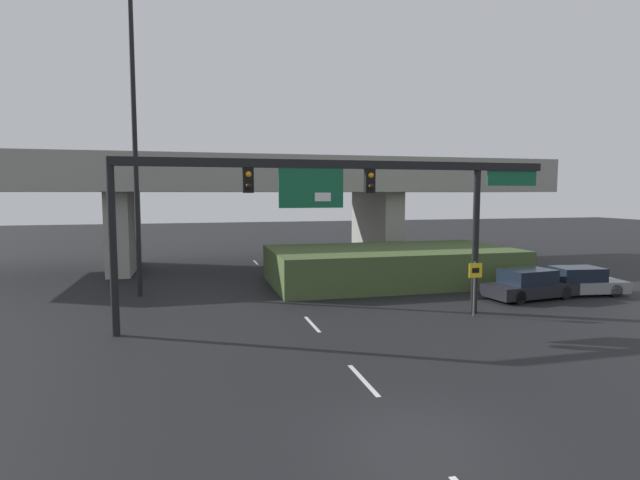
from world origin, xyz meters
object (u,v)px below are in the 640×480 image
(highway_light_pole_near, at_px, (134,107))
(parked_sedan_mid_right, at_px, (579,282))
(speed_limit_sign, at_px, (475,281))
(parked_sedan_near_right, at_px, (529,285))
(signal_gantry, at_px, (336,191))

(highway_light_pole_near, height_order, parked_sedan_mid_right, highway_light_pole_near)
(speed_limit_sign, xyz_separation_m, highway_light_pole_near, (-13.92, 7.81, 7.77))
(parked_sedan_near_right, bearing_deg, speed_limit_sign, -158.58)
(parked_sedan_near_right, relative_size, parked_sedan_mid_right, 1.05)
(signal_gantry, distance_m, highway_light_pole_near, 11.57)
(parked_sedan_near_right, xyz_separation_m, parked_sedan_mid_right, (3.11, 0.23, -0.02))
(parked_sedan_mid_right, bearing_deg, signal_gantry, -164.03)
(speed_limit_sign, bearing_deg, parked_sedan_mid_right, 19.58)
(parked_sedan_mid_right, bearing_deg, parked_sedan_near_right, -168.64)
(signal_gantry, distance_m, speed_limit_sign, 6.92)
(parked_sedan_near_right, bearing_deg, parked_sedan_mid_right, -3.23)
(highway_light_pole_near, bearing_deg, speed_limit_sign, -29.29)
(highway_light_pole_near, relative_size, parked_sedan_near_right, 3.76)
(speed_limit_sign, xyz_separation_m, parked_sedan_near_right, (4.50, 2.48, -0.83))
(highway_light_pole_near, bearing_deg, parked_sedan_mid_right, -13.33)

